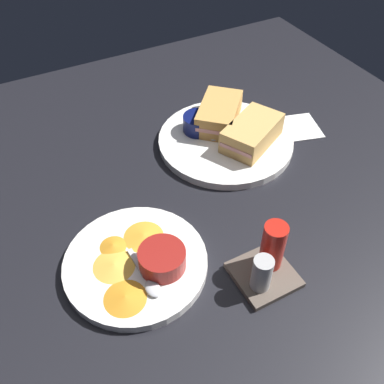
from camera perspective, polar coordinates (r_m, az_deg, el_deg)
The scene contains 12 objects.
ground_plane at distance 81.87cm, azimuth 3.11°, elevation 0.64°, with size 110.00×110.00×3.00cm, color black.
plate_sandwich_main at distance 88.97cm, azimuth 4.50°, elevation 6.82°, with size 27.63×27.63×1.60cm, color white.
sandwich_half_near at distance 86.39cm, azimuth 8.03°, elevation 7.82°, with size 15.04×12.76×4.80cm.
sandwich_half_far at distance 91.07cm, azimuth 3.65°, elevation 10.40°, with size 14.37×14.73×4.80cm.
ramekin_dark_sauce at distance 89.24cm, azimuth 0.86°, elevation 9.24°, with size 6.40×6.40×3.44cm.
spoon_by_dark_ramekin at distance 87.38cm, azimuth 3.38°, elevation 7.04°, with size 4.54×9.82×0.80cm.
plate_chips_companion at distance 68.07cm, azimuth -7.53°, elevation -9.43°, with size 22.48×22.48×1.60cm, color white.
ramekin_light_gravy at distance 65.04cm, azimuth -4.02°, elevation -8.83°, with size 7.27×7.27×3.26cm.
spoon_by_gravy_ramekin at distance 64.52cm, azimuth -5.79°, elevation -11.87°, with size 2.34×9.91×0.80cm.
plantain_chip_scatter at distance 67.12cm, azimuth -8.82°, elevation -9.15°, with size 15.55×17.87×0.60cm.
condiment_caddy at distance 65.46cm, azimuth 10.05°, elevation -9.14°, with size 9.00×9.00×9.50cm.
paper_napkin_folded at distance 95.89cm, azimuth 13.38°, elevation 8.37°, with size 11.00×9.00×0.40cm, color white.
Camera 1 is at (31.16, 49.33, 55.94)cm, focal length 39.89 mm.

